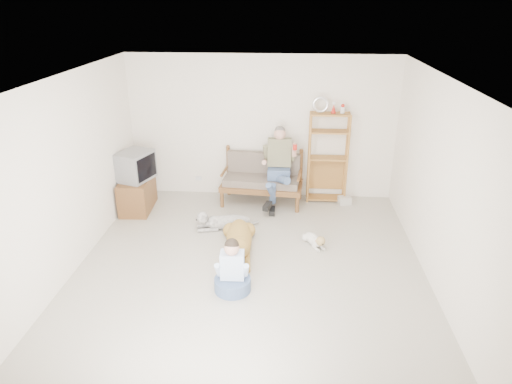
# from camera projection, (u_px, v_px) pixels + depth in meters

# --- Properties ---
(floor) EXTENTS (5.50, 5.50, 0.00)m
(floor) POSITION_uv_depth(u_px,v_px,m) (250.00, 269.00, 6.58)
(floor) COLOR beige
(floor) RESTS_ON ground
(ceiling) EXTENTS (5.50, 5.50, 0.00)m
(ceiling) POSITION_uv_depth(u_px,v_px,m) (248.00, 80.00, 5.51)
(ceiling) COLOR silver
(ceiling) RESTS_ON ground
(wall_back) EXTENTS (5.00, 0.00, 5.00)m
(wall_back) POSITION_uv_depth(u_px,v_px,m) (262.00, 128.00, 8.56)
(wall_back) COLOR white
(wall_back) RESTS_ON ground
(wall_front) EXTENTS (5.00, 0.00, 5.00)m
(wall_front) POSITION_uv_depth(u_px,v_px,m) (218.00, 317.00, 3.53)
(wall_front) COLOR white
(wall_front) RESTS_ON ground
(wall_left) EXTENTS (0.00, 5.50, 5.50)m
(wall_left) POSITION_uv_depth(u_px,v_px,m) (66.00, 178.00, 6.21)
(wall_left) COLOR white
(wall_left) RESTS_ON ground
(wall_right) EXTENTS (0.00, 5.50, 5.50)m
(wall_right) POSITION_uv_depth(u_px,v_px,m) (442.00, 188.00, 5.88)
(wall_right) COLOR white
(wall_right) RESTS_ON ground
(loveseat) EXTENTS (1.56, 0.83, 0.95)m
(loveseat) POSITION_uv_depth(u_px,v_px,m) (262.00, 178.00, 8.57)
(loveseat) COLOR brown
(loveseat) RESTS_ON ground
(man) EXTENTS (0.57, 0.81, 1.31)m
(man) POSITION_uv_depth(u_px,v_px,m) (277.00, 173.00, 8.25)
(man) COLOR #4A5A87
(man) RESTS_ON loveseat
(etagere) EXTENTS (0.76, 0.33, 2.00)m
(etagere) POSITION_uv_depth(u_px,v_px,m) (328.00, 157.00, 8.48)
(etagere) COLOR #AA7235
(etagere) RESTS_ON ground
(book_stack) EXTENTS (0.26, 0.22, 0.15)m
(book_stack) POSITION_uv_depth(u_px,v_px,m) (345.00, 200.00, 8.62)
(book_stack) COLOR silver
(book_stack) RESTS_ON ground
(tv_stand) EXTENTS (0.55, 0.92, 0.60)m
(tv_stand) POSITION_uv_depth(u_px,v_px,m) (137.00, 194.00, 8.33)
(tv_stand) COLOR brown
(tv_stand) RESTS_ON ground
(crt_tv) EXTENTS (0.66, 0.74, 0.51)m
(crt_tv) POSITION_uv_depth(u_px,v_px,m) (135.00, 166.00, 8.09)
(crt_tv) COLOR gray
(crt_tv) RESTS_ON tv_stand
(wall_outlet) EXTENTS (0.12, 0.02, 0.08)m
(wall_outlet) POSITION_uv_depth(u_px,v_px,m) (199.00, 178.00, 9.05)
(wall_outlet) COLOR silver
(wall_outlet) RESTS_ON ground
(golden_retriever) EXTENTS (0.51, 1.58, 0.48)m
(golden_retriever) POSITION_uv_depth(u_px,v_px,m) (239.00, 241.00, 6.96)
(golden_retriever) COLOR #A47A38
(golden_retriever) RESTS_ON ground
(shaggy_dog) EXTENTS (1.10, 0.44, 0.33)m
(shaggy_dog) POSITION_uv_depth(u_px,v_px,m) (222.00, 221.00, 7.69)
(shaggy_dog) COLOR white
(shaggy_dog) RESTS_ON ground
(terrier) EXTENTS (0.36, 0.57, 0.23)m
(terrier) POSITION_uv_depth(u_px,v_px,m) (315.00, 240.00, 7.17)
(terrier) COLOR silver
(terrier) RESTS_ON ground
(child) EXTENTS (0.49, 0.49, 0.77)m
(child) POSITION_uv_depth(u_px,v_px,m) (232.00, 272.00, 6.02)
(child) COLOR #4A5A87
(child) RESTS_ON ground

